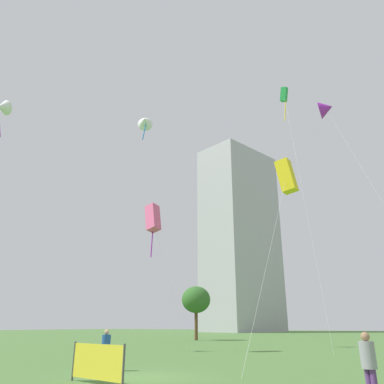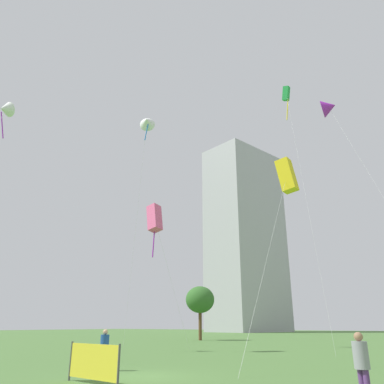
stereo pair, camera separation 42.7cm
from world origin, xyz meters
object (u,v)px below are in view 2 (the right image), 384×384
object	(u,v)px
distant_highrise_0	(246,237)
event_banner	(93,362)
kite_flying_4	(155,218)
park_tree_0	(200,300)
kite_flying_1	(287,176)
kite_flying_7	(286,95)
kite_flying_3	(329,107)
kite_flying_0	(147,122)
person_standing_1	(362,362)
person_standing_3	(104,347)
kite_flying_6	(5,109)

from	to	relation	value
distant_highrise_0	event_banner	xyz separation A→B (m)	(41.93, -98.23, -27.77)
kite_flying_4	park_tree_0	size ratio (longest dim) A/B	1.67
kite_flying_1	distant_highrise_0	world-z (taller)	distant_highrise_0
kite_flying_7	park_tree_0	world-z (taller)	kite_flying_7
kite_flying_3	distant_highrise_0	size ratio (longest dim) A/B	0.47
kite_flying_7	event_banner	xyz separation A→B (m)	(-0.14, -24.14, -24.56)
kite_flying_7	park_tree_0	distance (m)	30.53
kite_flying_0	kite_flying_7	bearing A→B (deg)	26.43
kite_flying_4	person_standing_1	bearing A→B (deg)	-34.96
kite_flying_3	person_standing_3	bearing A→B (deg)	-102.75
person_standing_1	kite_flying_7	xyz separation A→B (m)	(-8.92, 22.77, 24.24)
person_standing_3	kite_flying_4	world-z (taller)	kite_flying_4
kite_flying_7	park_tree_0	bearing A→B (deg)	147.16
person_standing_3	distant_highrise_0	size ratio (longest dim) A/B	0.03
kite_flying_0	person_standing_1	bearing A→B (deg)	-35.31
kite_flying_4	kite_flying_7	world-z (taller)	kite_flying_7
kite_flying_4	kite_flying_1	bearing A→B (deg)	-5.17
park_tree_0	event_banner	bearing A→B (deg)	-62.26
person_standing_1	event_banner	distance (m)	9.17
kite_flying_7	event_banner	bearing A→B (deg)	-90.33
person_standing_3	event_banner	bearing A→B (deg)	-102.58
kite_flying_1	event_banner	size ratio (longest dim) A/B	4.28
person_standing_3	park_tree_0	distance (m)	37.64
person_standing_1	kite_flying_1	bearing A→B (deg)	-28.48
kite_flying_3	kite_flying_7	size ratio (longest dim) A/B	1.01
person_standing_1	kite_flying_0	xyz separation A→B (m)	(-22.57, 15.99, 22.14)
event_banner	person_standing_3	bearing A→B (deg)	131.45
kite_flying_4	kite_flying_7	distance (m)	19.94
person_standing_1	kite_flying_3	size ratio (longest dim) A/B	0.07
kite_flying_7	event_banner	size ratio (longest dim) A/B	8.75
kite_flying_3	kite_flying_4	distance (m)	24.48
distant_highrise_0	kite_flying_0	bearing A→B (deg)	-57.22
kite_flying_1	kite_flying_3	size ratio (longest dim) A/B	0.49
kite_flying_3	kite_flying_7	bearing A→B (deg)	-119.86
kite_flying_3	kite_flying_7	xyz separation A→B (m)	(-3.02, -5.26, -0.10)
person_standing_3	distant_highrise_0	distance (m)	106.43
kite_flying_3	distant_highrise_0	world-z (taller)	distant_highrise_0
kite_flying_1	kite_flying_3	distance (m)	21.38
distant_highrise_0	event_banner	bearing A→B (deg)	-53.47
kite_flying_4	distant_highrise_0	world-z (taller)	distant_highrise_0
kite_flying_7	kite_flying_0	bearing A→B (deg)	-153.57
kite_flying_6	kite_flying_1	bearing A→B (deg)	17.54
kite_flying_1	kite_flying_4	xyz separation A→B (m)	(-12.58, 1.14, -0.83)
person_standing_3	kite_flying_6	size ratio (longest dim) A/B	0.08
kite_flying_0	kite_flying_6	xyz separation A→B (m)	(-7.26, -11.93, -1.90)
kite_flying_4	event_banner	bearing A→B (deg)	-56.84
person_standing_1	kite_flying_0	size ratio (longest dim) A/B	0.08
kite_flying_4	distant_highrise_0	bearing A→B (deg)	111.24
kite_flying_6	distant_highrise_0	distance (m)	95.45
kite_flying_3	kite_flying_6	world-z (taller)	kite_flying_3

